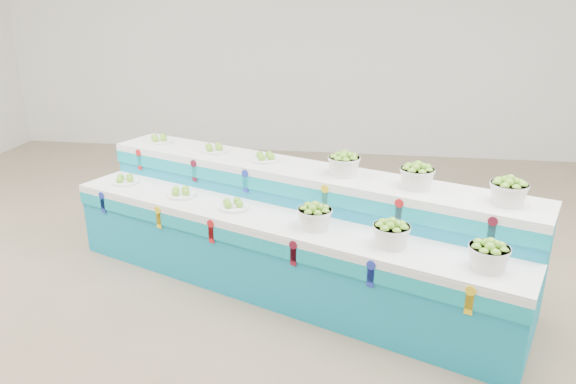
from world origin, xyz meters
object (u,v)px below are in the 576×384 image
(display_stand, at_px, (288,230))
(basket_lower_left, at_px, (315,216))
(basket_upper_right, at_px, (509,191))
(plate_upper_mid, at_px, (214,148))

(display_stand, xyz_separation_m, basket_lower_left, (0.27, -0.40, 0.31))
(basket_lower_left, distance_m, basket_upper_right, 1.47)
(display_stand, bearing_deg, plate_upper_mid, 165.47)
(basket_lower_left, xyz_separation_m, basket_upper_right, (1.44, -0.03, 0.30))
(basket_lower_left, distance_m, plate_upper_mid, 1.52)
(display_stand, xyz_separation_m, plate_upper_mid, (-0.83, 0.62, 0.56))
(display_stand, bearing_deg, basket_lower_left, -32.77)
(display_stand, relative_size, plate_upper_mid, 15.77)
(basket_upper_right, bearing_deg, display_stand, 166.08)
(display_stand, relative_size, basket_upper_right, 15.16)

